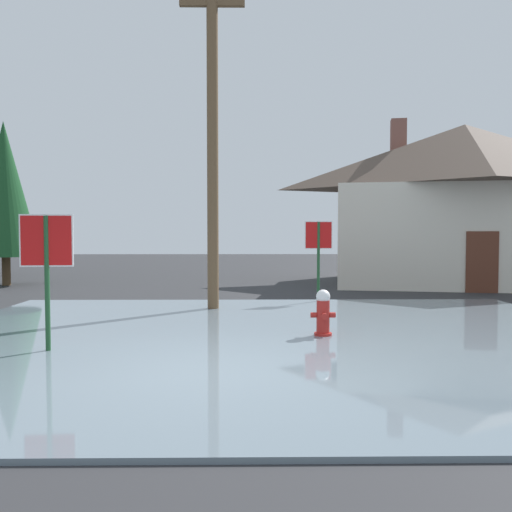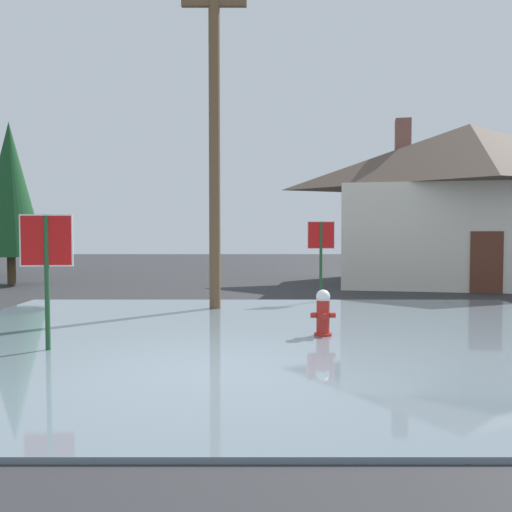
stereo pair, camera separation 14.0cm
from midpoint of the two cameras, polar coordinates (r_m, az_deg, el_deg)
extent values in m
cube|color=#2D2D30|center=(7.70, -5.16, -12.73)|extent=(80.00, 80.00, 0.10)
cube|color=slate|center=(9.97, 1.32, -8.69)|extent=(13.18, 10.60, 0.06)
cube|color=silver|center=(6.56, -0.53, -14.98)|extent=(4.43, 0.35, 0.01)
cylinder|color=#1E4C28|center=(9.28, -21.75, -2.92)|extent=(0.08, 0.08, 2.24)
cube|color=white|center=(9.24, -21.82, 1.54)|extent=(0.84, 0.08, 0.84)
cube|color=red|center=(9.24, -21.82, 1.54)|extent=(0.80, 0.09, 0.80)
cylinder|color=#AD231E|center=(10.11, 6.74, -8.42)|extent=(0.33, 0.33, 0.11)
cylinder|color=#AD231E|center=(10.05, 6.75, -6.43)|extent=(0.24, 0.24, 0.60)
sphere|color=white|center=(10.00, 6.76, -4.31)|extent=(0.26, 0.26, 0.26)
cylinder|color=#AD231E|center=(10.02, 5.75, -6.27)|extent=(0.11, 0.10, 0.10)
cylinder|color=#AD231E|center=(10.07, 7.75, -6.24)|extent=(0.11, 0.10, 0.10)
cylinder|color=#AD231E|center=(9.87, 6.89, -6.41)|extent=(0.12, 0.11, 0.12)
cylinder|color=brown|center=(13.57, -4.94, 11.50)|extent=(0.28, 0.28, 8.17)
cube|color=brown|center=(14.52, -5.00, 25.21)|extent=(1.60, 0.14, 0.14)
cylinder|color=#1E4C28|center=(14.84, 6.39, -0.73)|extent=(0.08, 0.08, 2.25)
cube|color=white|center=(14.81, 6.41, 2.23)|extent=(0.76, 0.06, 0.76)
cube|color=red|center=(14.81, 6.41, 2.23)|extent=(0.72, 0.07, 0.72)
cube|color=silver|center=(21.60, 21.01, 1.98)|extent=(10.15, 7.35, 3.63)
pyramid|color=brown|center=(21.78, 21.14, 9.88)|extent=(10.96, 7.94, 2.36)
cube|color=brown|center=(22.55, 14.74, 11.23)|extent=(0.70, 0.70, 2.12)
cube|color=#592D1E|center=(18.77, 22.74, -0.61)|extent=(0.99, 0.24, 2.00)
cylinder|color=#4C3823|center=(21.88, -25.22, -1.43)|extent=(0.30, 0.30, 1.09)
cone|color=#194723|center=(21.89, -25.37, 6.48)|extent=(2.41, 2.41, 4.95)
camera|label=1|loc=(0.07, -90.34, -0.02)|focal=37.57mm
camera|label=2|loc=(0.07, 89.66, 0.02)|focal=37.57mm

